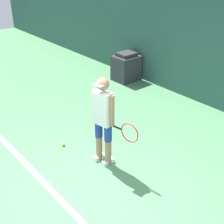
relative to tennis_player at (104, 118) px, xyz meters
The scene contains 5 objects.
ground_plane 1.22m from the tennis_player, 58.79° to the right, with size 24.00×24.00×0.00m, color #518C5B.
court_baseline 1.54m from the tennis_player, 70.60° to the right, with size 21.60×0.10×0.01m.
tennis_player is the anchor object (origin of this frame).
tennis_ball 1.33m from the tennis_player, 161.76° to the right, with size 0.07×0.07×0.07m.
covered_chair 4.16m from the tennis_player, 132.23° to the left, with size 0.61×0.72×0.84m.
Camera 1 is at (3.29, -2.24, 3.52)m, focal length 50.00 mm.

